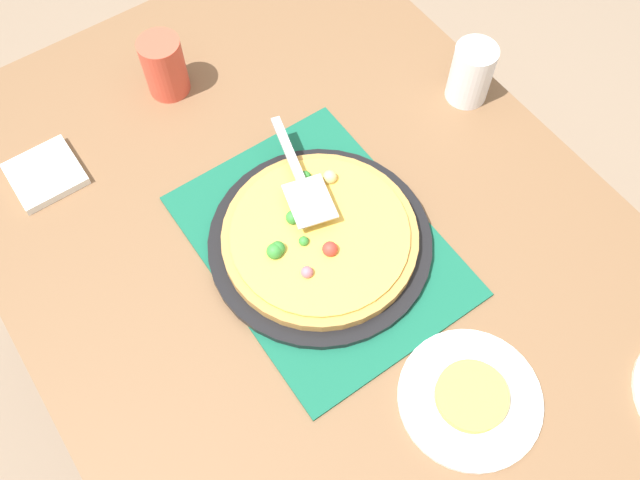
{
  "coord_description": "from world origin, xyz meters",
  "views": [
    {
      "loc": [
        0.45,
        -0.31,
        1.76
      ],
      "look_at": [
        0.0,
        0.0,
        0.77
      ],
      "focal_mm": 37.76,
      "sensor_mm": 36.0,
      "label": 1
    }
  ],
  "objects_px": {
    "pizza_pan": "(320,242)",
    "served_slice_left": "(472,396)",
    "plate_near_left": "(470,398)",
    "cup_far": "(164,66)",
    "napkin_stack": "(45,174)",
    "cup_near": "(471,73)",
    "pizza_server": "(300,179)",
    "pizza": "(319,236)"
  },
  "relations": [
    {
      "from": "plate_near_left",
      "to": "pizza_server",
      "type": "relative_size",
      "value": 0.94
    },
    {
      "from": "pizza",
      "to": "pizza_pan",
      "type": "bearing_deg",
      "value": 47.79
    },
    {
      "from": "served_slice_left",
      "to": "cup_far",
      "type": "height_order",
      "value": "cup_far"
    },
    {
      "from": "cup_far",
      "to": "pizza_pan",
      "type": "bearing_deg",
      "value": 4.92
    },
    {
      "from": "pizza_pan",
      "to": "napkin_stack",
      "type": "bearing_deg",
      "value": -140.98
    },
    {
      "from": "served_slice_left",
      "to": "pizza_server",
      "type": "relative_size",
      "value": 0.47
    },
    {
      "from": "pizza",
      "to": "cup_near",
      "type": "bearing_deg",
      "value": 104.71
    },
    {
      "from": "served_slice_left",
      "to": "napkin_stack",
      "type": "height_order",
      "value": "served_slice_left"
    },
    {
      "from": "pizza_pan",
      "to": "cup_near",
      "type": "xyz_separation_m",
      "value": [
        -0.11,
        0.42,
        0.05
      ]
    },
    {
      "from": "plate_near_left",
      "to": "cup_near",
      "type": "bearing_deg",
      "value": 139.72
    },
    {
      "from": "pizza_server",
      "to": "cup_near",
      "type": "bearing_deg",
      "value": 92.59
    },
    {
      "from": "pizza_pan",
      "to": "pizza_server",
      "type": "bearing_deg",
      "value": 164.98
    },
    {
      "from": "plate_near_left",
      "to": "pizza_pan",
      "type": "bearing_deg",
      "value": -174.39
    },
    {
      "from": "pizza",
      "to": "napkin_stack",
      "type": "height_order",
      "value": "pizza"
    },
    {
      "from": "cup_near",
      "to": "cup_far",
      "type": "distance_m",
      "value": 0.58
    },
    {
      "from": "pizza_pan",
      "to": "napkin_stack",
      "type": "distance_m",
      "value": 0.52
    },
    {
      "from": "pizza_pan",
      "to": "served_slice_left",
      "type": "relative_size",
      "value": 3.45
    },
    {
      "from": "pizza",
      "to": "served_slice_left",
      "type": "xyz_separation_m",
      "value": [
        0.35,
        0.04,
        -0.02
      ]
    },
    {
      "from": "served_slice_left",
      "to": "plate_near_left",
      "type": "bearing_deg",
      "value": -90.0
    },
    {
      "from": "napkin_stack",
      "to": "plate_near_left",
      "type": "bearing_deg",
      "value": 25.61
    },
    {
      "from": "pizza",
      "to": "served_slice_left",
      "type": "height_order",
      "value": "pizza"
    },
    {
      "from": "pizza_pan",
      "to": "pizza",
      "type": "bearing_deg",
      "value": -132.21
    },
    {
      "from": "cup_far",
      "to": "pizza_server",
      "type": "bearing_deg",
      "value": 10.11
    },
    {
      "from": "served_slice_left",
      "to": "pizza_server",
      "type": "height_order",
      "value": "pizza_server"
    },
    {
      "from": "pizza_pan",
      "to": "napkin_stack",
      "type": "xyz_separation_m",
      "value": [
        -0.4,
        -0.33,
        -0.01
      ]
    },
    {
      "from": "plate_near_left",
      "to": "served_slice_left",
      "type": "xyz_separation_m",
      "value": [
        0.0,
        0.0,
        0.01
      ]
    },
    {
      "from": "cup_far",
      "to": "cup_near",
      "type": "bearing_deg",
      "value": 53.37
    },
    {
      "from": "plate_near_left",
      "to": "served_slice_left",
      "type": "distance_m",
      "value": 0.01
    },
    {
      "from": "pizza_pan",
      "to": "plate_near_left",
      "type": "bearing_deg",
      "value": 5.61
    },
    {
      "from": "pizza_server",
      "to": "napkin_stack",
      "type": "xyz_separation_m",
      "value": [
        -0.31,
        -0.35,
        -0.06
      ]
    },
    {
      "from": "cup_near",
      "to": "napkin_stack",
      "type": "xyz_separation_m",
      "value": [
        -0.29,
        -0.75,
        -0.05
      ]
    },
    {
      "from": "pizza_pan",
      "to": "served_slice_left",
      "type": "height_order",
      "value": "served_slice_left"
    },
    {
      "from": "plate_near_left",
      "to": "cup_near",
      "type": "height_order",
      "value": "cup_near"
    },
    {
      "from": "cup_far",
      "to": "napkin_stack",
      "type": "relative_size",
      "value": 1.0
    },
    {
      "from": "pizza_pan",
      "to": "cup_far",
      "type": "xyz_separation_m",
      "value": [
        -0.46,
        -0.04,
        0.05
      ]
    },
    {
      "from": "served_slice_left",
      "to": "cup_near",
      "type": "relative_size",
      "value": 0.92
    },
    {
      "from": "pizza",
      "to": "served_slice_left",
      "type": "relative_size",
      "value": 3.0
    },
    {
      "from": "plate_near_left",
      "to": "cup_near",
      "type": "xyz_separation_m",
      "value": [
        -0.46,
        0.39,
        0.06
      ]
    },
    {
      "from": "pizza_pan",
      "to": "served_slice_left",
      "type": "bearing_deg",
      "value": 5.61
    },
    {
      "from": "napkin_stack",
      "to": "pizza_server",
      "type": "bearing_deg",
      "value": 48.8
    },
    {
      "from": "pizza_pan",
      "to": "pizza_server",
      "type": "relative_size",
      "value": 1.63
    },
    {
      "from": "pizza",
      "to": "served_slice_left",
      "type": "distance_m",
      "value": 0.35
    }
  ]
}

